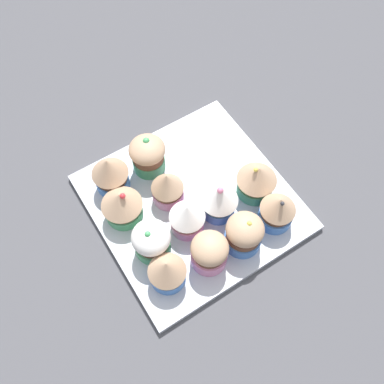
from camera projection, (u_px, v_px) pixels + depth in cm
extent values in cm
cube|color=#4C4C51|center=(192.00, 208.00, 76.10)|extent=(180.00, 180.00, 3.00)
cube|color=silver|center=(192.00, 202.00, 74.25)|extent=(31.29, 31.29, 1.20)
cylinder|color=#477AC6|center=(275.00, 216.00, 70.95)|extent=(5.60, 5.60, 2.46)
cylinder|color=brown|center=(277.00, 211.00, 69.19)|extent=(4.95, 4.95, 1.54)
cone|color=tan|center=(280.00, 204.00, 67.13)|extent=(5.70, 5.70, 3.12)
sphere|color=#333338|center=(282.00, 204.00, 65.57)|extent=(0.64, 0.64, 0.64)
cylinder|color=#4C9E6B|center=(255.00, 187.00, 73.53)|extent=(5.99, 5.99, 2.46)
cylinder|color=brown|center=(256.00, 181.00, 71.85)|extent=(5.33, 5.33, 1.37)
cone|color=tan|center=(258.00, 174.00, 69.76)|extent=(6.66, 6.66, 3.38)
sphere|color=#EAD64C|center=(256.00, 170.00, 68.30)|extent=(0.72, 0.72, 0.72)
cylinder|color=#477AC6|center=(243.00, 239.00, 69.10)|extent=(5.94, 5.94, 2.47)
cylinder|color=brown|center=(244.00, 234.00, 67.40)|extent=(5.42, 5.42, 1.39)
ellipsoid|color=tan|center=(245.00, 229.00, 65.78)|extent=(5.94, 5.94, 3.83)
sphere|color=#EAD64C|center=(249.00, 224.00, 64.26)|extent=(0.79, 0.79, 0.79)
cylinder|color=#477AC6|center=(218.00, 207.00, 71.72)|extent=(5.51, 5.51, 2.54)
cylinder|color=brown|center=(219.00, 202.00, 70.02)|extent=(5.02, 5.02, 1.31)
cone|color=white|center=(220.00, 194.00, 67.85)|extent=(6.10, 6.10, 3.62)
sphere|color=pink|center=(220.00, 190.00, 66.31)|extent=(1.02, 1.02, 1.02)
cylinder|color=pink|center=(209.00, 256.00, 67.54)|extent=(5.65, 5.65, 2.79)
cylinder|color=brown|center=(209.00, 252.00, 65.83)|extent=(4.99, 4.99, 1.10)
ellipsoid|color=tan|center=(210.00, 248.00, 64.41)|extent=(5.75, 5.75, 3.53)
cylinder|color=pink|center=(187.00, 223.00, 70.49)|extent=(5.39, 5.39, 2.26)
cylinder|color=brown|center=(187.00, 218.00, 68.85)|extent=(4.85, 4.85, 1.46)
cone|color=white|center=(187.00, 212.00, 66.78)|extent=(5.75, 5.75, 3.25)
cylinder|color=pink|center=(168.00, 194.00, 72.92)|extent=(5.25, 5.25, 2.43)
cylinder|color=brown|center=(168.00, 189.00, 71.40)|extent=(4.92, 4.92, 1.03)
cone|color=tan|center=(167.00, 182.00, 69.33)|extent=(5.37, 5.37, 3.67)
cylinder|color=#4C9E6B|center=(149.00, 162.00, 75.70)|extent=(5.59, 5.59, 2.75)
cylinder|color=brown|center=(148.00, 156.00, 73.83)|extent=(5.36, 5.36, 1.51)
ellipsoid|color=tan|center=(147.00, 150.00, 72.25)|extent=(6.15, 6.15, 3.44)
sphere|color=#4CB266|center=(146.00, 141.00, 71.20)|extent=(1.16, 1.16, 1.16)
cylinder|color=#477AC6|center=(168.00, 276.00, 66.29)|extent=(5.45, 5.45, 2.41)
cylinder|color=brown|center=(167.00, 272.00, 64.77)|extent=(4.96, 4.96, 1.04)
cone|color=tan|center=(167.00, 267.00, 62.92)|extent=(5.82, 5.82, 3.18)
cylinder|color=#4C9E6B|center=(153.00, 246.00, 68.58)|extent=(5.66, 5.66, 2.35)
cylinder|color=brown|center=(152.00, 242.00, 67.02)|extent=(4.99, 4.99, 1.20)
ellipsoid|color=white|center=(151.00, 237.00, 65.45)|extent=(6.02, 6.02, 3.97)
sphere|color=#4CB266|center=(148.00, 234.00, 63.70)|extent=(0.97, 0.97, 0.97)
cylinder|color=#4C9E6B|center=(124.00, 211.00, 71.54)|extent=(6.17, 6.17, 2.21)
cylinder|color=brown|center=(122.00, 206.00, 69.99)|extent=(5.62, 5.62, 1.32)
cone|color=tan|center=(120.00, 200.00, 67.96)|extent=(6.67, 6.67, 3.27)
sphere|color=red|center=(123.00, 196.00, 66.59)|extent=(0.90, 0.90, 0.90)
cylinder|color=#477AC6|center=(113.00, 182.00, 74.05)|extent=(5.65, 5.65, 2.45)
cylinder|color=brown|center=(111.00, 176.00, 72.27)|extent=(5.21, 5.21, 1.59)
cone|color=tan|center=(108.00, 167.00, 69.93)|extent=(6.10, 6.10, 3.72)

